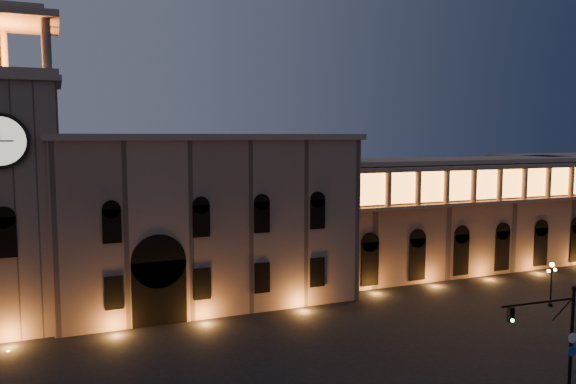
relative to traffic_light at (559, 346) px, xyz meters
name	(u,v)px	position (x,y,z in m)	size (l,w,h in m)	color
ground	(311,380)	(-12.70, 9.82, -4.19)	(160.00, 160.00, 0.00)	black
government_building	(206,219)	(-14.78, 31.75, 4.58)	(30.80, 12.80, 17.60)	#826455
clock_tower	(7,191)	(-33.20, 30.80, 8.31)	(9.80, 9.80, 32.40)	#826455
colonnade_wing	(457,213)	(19.30, 33.74, 3.14)	(40.60, 11.50, 14.50)	#7D5F50
secondary_building	(564,202)	(45.30, 39.82, 2.81)	(20.00, 12.00, 14.00)	#7D5F50
traffic_light	(559,346)	(0.00, 0.00, 0.00)	(5.81, 0.77, 7.98)	black
street_lamp_near	(551,280)	(17.30, 16.37, -1.46)	(1.58, 0.49, 4.58)	black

